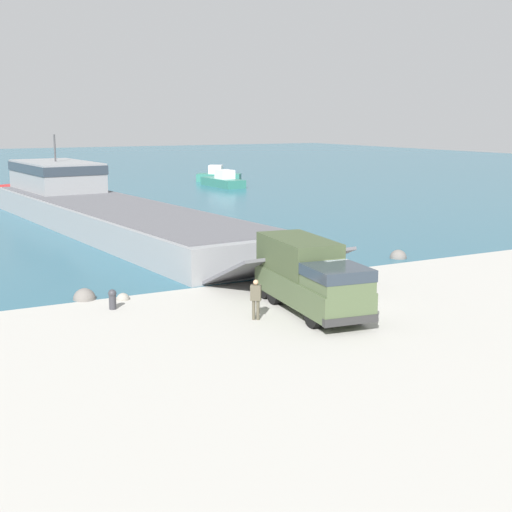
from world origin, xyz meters
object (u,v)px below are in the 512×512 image
Objects in this scene: moored_boat_b at (218,176)px; mooring_bollard at (112,298)px; military_truck at (310,276)px; moored_boat_c at (223,181)px; soldier_on_ramp at (256,297)px; moored_boat_a at (24,186)px; landing_craft at (99,205)px.

mooring_bollard is (-32.26, -57.00, -0.24)m from moored_boat_b.
military_truck is 1.02× the size of moored_boat_c.
soldier_on_ramp reaches higher than mooring_bollard.
mooring_bollard is (-6.54, -55.07, -0.19)m from moored_boat_a.
moored_boat_c is 8.41× the size of mooring_bollard.
military_truck is at bearing 149.92° from moored_boat_a.
military_truck is 1.24× the size of moored_boat_b.
moored_boat_c is (23.04, -5.09, 0.02)m from moored_boat_a.
moored_boat_b is (25.72, 1.94, 0.05)m from moored_boat_a.
soldier_on_ramp is (-1.90, -29.57, -0.60)m from landing_craft.
soldier_on_ramp is 59.85m from moored_boat_c.
soldier_on_ramp is at bearing -80.33° from military_truck.
soldier_on_ramp is 0.23× the size of moored_boat_c.
moored_boat_a is at bearing 83.23° from mooring_bollard.
landing_craft reaches higher than mooring_bollard.
landing_craft reaches higher than moored_boat_a.
moored_boat_c is at bearing 59.38° from mooring_bollard.
landing_craft is 48.43× the size of mooring_bollard.
moored_boat_b reaches higher than soldier_on_ramp.
landing_craft is at bearing -4.96° from moored_boat_b.
moored_boat_b is (25.58, 31.93, -0.87)m from landing_craft.
soldier_on_ramp is 0.28× the size of moored_boat_b.
moored_boat_b is at bearing 165.09° from military_truck.
mooring_bollard is at bearing 142.20° from moored_boat_a.
moored_boat_a is (-0.98, 59.43, -0.90)m from military_truck.
moored_boat_a is 25.79m from moored_boat_b.
landing_craft is at bearing 149.24° from moored_boat_a.
mooring_bollard is at bearing -95.69° from soldier_on_ramp.
moored_boat_b is at bearing 46.53° from landing_craft.
moored_boat_c is at bearing -133.48° from moored_boat_a.
soldier_on_ramp is at bearing -116.14° from moored_boat_c.
military_truck reaches higher than moored_boat_a.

